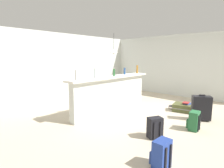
# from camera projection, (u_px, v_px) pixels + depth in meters

# --- Properties ---
(ground_plane) EXTENTS (13.00, 13.00, 0.05)m
(ground_plane) POSITION_uv_depth(u_px,v_px,m) (132.00, 111.00, 5.45)
(ground_plane) COLOR beige
(wall_back) EXTENTS (6.60, 0.10, 2.50)m
(wall_back) POSITION_uv_depth(u_px,v_px,m) (72.00, 66.00, 7.31)
(wall_back) COLOR silver
(wall_back) RESTS_ON ground_plane
(wall_right) EXTENTS (0.10, 6.00, 2.50)m
(wall_right) POSITION_uv_depth(u_px,v_px,m) (170.00, 65.00, 7.68)
(wall_right) COLOR silver
(wall_right) RESTS_ON ground_plane
(partition_half_wall) EXTENTS (2.80, 0.20, 1.01)m
(partition_half_wall) POSITION_uv_depth(u_px,v_px,m) (112.00, 95.00, 5.27)
(partition_half_wall) COLOR silver
(partition_half_wall) RESTS_ON ground_plane
(bar_countertop) EXTENTS (2.96, 0.40, 0.05)m
(bar_countertop) POSITION_uv_depth(u_px,v_px,m) (112.00, 77.00, 5.19)
(bar_countertop) COLOR white
(bar_countertop) RESTS_ON partition_half_wall
(bottle_white) EXTENTS (0.07, 0.07, 0.24)m
(bottle_white) POSITION_uv_depth(u_px,v_px,m) (76.00, 75.00, 4.27)
(bottle_white) COLOR silver
(bottle_white) RESTS_ON bar_countertop
(bottle_clear) EXTENTS (0.07, 0.07, 0.25)m
(bottle_clear) POSITION_uv_depth(u_px,v_px,m) (95.00, 73.00, 4.79)
(bottle_clear) COLOR silver
(bottle_clear) RESTS_ON bar_countertop
(bottle_green) EXTENTS (0.06, 0.06, 0.21)m
(bottle_green) POSITION_uv_depth(u_px,v_px,m) (114.00, 73.00, 5.15)
(bottle_green) COLOR #2D6B38
(bottle_green) RESTS_ON bar_countertop
(bottle_blue) EXTENTS (0.06, 0.06, 0.21)m
(bottle_blue) POSITION_uv_depth(u_px,v_px,m) (125.00, 71.00, 5.69)
(bottle_blue) COLOR #284C89
(bottle_blue) RESTS_ON bar_countertop
(bottle_amber) EXTENTS (0.06, 0.06, 0.27)m
(bottle_amber) POSITION_uv_depth(u_px,v_px,m) (137.00, 69.00, 6.09)
(bottle_amber) COLOR #9E661E
(bottle_amber) RESTS_ON bar_countertop
(dining_table) EXTENTS (1.10, 0.80, 0.74)m
(dining_table) POSITION_uv_depth(u_px,v_px,m) (114.00, 81.00, 7.23)
(dining_table) COLOR #4C331E
(dining_table) RESTS_ON ground_plane
(dining_chair_near_partition) EXTENTS (0.44, 0.44, 0.93)m
(dining_chair_near_partition) POSITION_uv_depth(u_px,v_px,m) (125.00, 86.00, 6.85)
(dining_chair_near_partition) COLOR black
(dining_chair_near_partition) RESTS_ON ground_plane
(pendant_lamp) EXTENTS (0.34, 0.34, 0.79)m
(pendant_lamp) POSITION_uv_depth(u_px,v_px,m) (114.00, 51.00, 6.97)
(pendant_lamp) COLOR black
(suitcase_flat_olive) EXTENTS (0.62, 0.88, 0.22)m
(suitcase_flat_olive) POSITION_uv_depth(u_px,v_px,m) (186.00, 108.00, 5.36)
(suitcase_flat_olive) COLOR #51562D
(suitcase_flat_olive) RESTS_ON ground_plane
(backpack_blue) EXTENTS (0.29, 0.26, 0.42)m
(backpack_blue) POSITION_uv_depth(u_px,v_px,m) (161.00, 154.00, 2.63)
(backpack_blue) COLOR #233D93
(backpack_blue) RESTS_ON ground_plane
(suitcase_upright_black) EXTENTS (0.43, 0.50, 0.67)m
(suitcase_upright_black) POSITION_uv_depth(u_px,v_px,m) (201.00, 108.00, 4.58)
(suitcase_upright_black) COLOR black
(suitcase_upright_black) RESTS_ON ground_plane
(backpack_green) EXTENTS (0.29, 0.27, 0.42)m
(backpack_green) POSITION_uv_depth(u_px,v_px,m) (194.00, 121.00, 3.99)
(backpack_green) COLOR #286B3D
(backpack_green) RESTS_ON ground_plane
(backpack_black) EXTENTS (0.33, 0.32, 0.42)m
(backpack_black) POSITION_uv_depth(u_px,v_px,m) (155.00, 128.00, 3.60)
(backpack_black) COLOR black
(backpack_black) RESTS_ON ground_plane
(book_stack) EXTENTS (0.29, 0.23, 0.06)m
(book_stack) POSITION_uv_depth(u_px,v_px,m) (187.00, 103.00, 5.33)
(book_stack) COLOR #334C99
(book_stack) RESTS_ON suitcase_flat_olive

